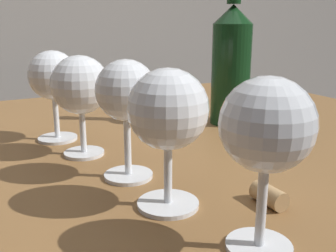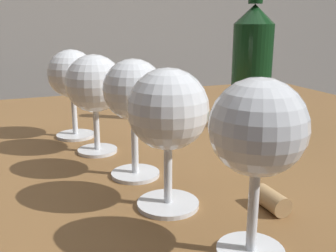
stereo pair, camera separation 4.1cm
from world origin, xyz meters
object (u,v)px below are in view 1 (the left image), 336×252
(wine_glass_port, at_px, (168,113))
(wine_glass_amber, at_px, (53,78))
(wine_glass_rose, at_px, (267,130))
(wine_bottle, at_px, (231,62))
(wine_glass_chardonnay, at_px, (80,86))
(wine_glass_cabernet, at_px, (126,95))
(cork, at_px, (269,196))

(wine_glass_port, bearing_deg, wine_glass_amber, 100.07)
(wine_glass_rose, height_order, wine_bottle, wine_bottle)
(wine_glass_chardonnay, height_order, wine_glass_amber, same)
(wine_glass_port, xyz_separation_m, wine_bottle, (0.27, 0.26, 0.01))
(wine_glass_cabernet, bearing_deg, wine_glass_rose, -78.63)
(wine_glass_cabernet, xyz_separation_m, cork, (0.11, -0.14, -0.10))
(wine_glass_rose, distance_m, wine_bottle, 0.44)
(wine_glass_cabernet, height_order, cork, wine_glass_cabernet)
(wine_glass_chardonnay, distance_m, wine_glass_amber, 0.10)
(wine_glass_chardonnay, relative_size, cork, 3.55)
(wine_glass_rose, bearing_deg, wine_glass_amber, 101.89)
(cork, bearing_deg, wine_bottle, 61.21)
(wine_glass_chardonnay, relative_size, wine_bottle, 0.48)
(wine_glass_amber, xyz_separation_m, wine_bottle, (0.33, -0.04, 0.01))
(wine_glass_cabernet, height_order, wine_glass_amber, wine_glass_cabernet)
(wine_glass_cabernet, bearing_deg, wine_glass_amber, 102.41)
(wine_glass_amber, xyz_separation_m, cork, (0.15, -0.35, -0.09))
(wine_glass_cabernet, distance_m, wine_glass_chardonnay, 0.12)
(wine_glass_port, distance_m, wine_glass_chardonnay, 0.21)
(wine_glass_port, relative_size, cork, 3.62)
(wine_glass_cabernet, relative_size, wine_glass_chardonnay, 1.02)
(wine_bottle, xyz_separation_m, cork, (-0.17, -0.31, -0.11))
(wine_glass_amber, relative_size, cork, 3.58)
(wine_glass_rose, bearing_deg, cork, 43.53)
(cork, bearing_deg, wine_glass_rose, -136.47)
(wine_bottle, bearing_deg, wine_glass_port, -135.88)
(wine_glass_rose, relative_size, cork, 3.70)
(wine_glass_chardonnay, bearing_deg, wine_glass_port, -80.45)
(wine_glass_rose, relative_size, wine_glass_port, 1.02)
(wine_glass_rose, height_order, cork, wine_glass_rose)
(wine_glass_amber, bearing_deg, wine_glass_chardonnay, -78.81)
(wine_glass_rose, bearing_deg, wine_bottle, 57.61)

